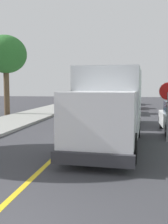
# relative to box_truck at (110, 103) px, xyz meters

# --- Properties ---
(centre_line_yellow) EXTENTS (0.16, 56.00, 0.01)m
(centre_line_yellow) POSITION_rel_box_truck_xyz_m (-1.75, 2.21, -1.76)
(centre_line_yellow) COLOR gold
(centre_line_yellow) RESTS_ON ground
(box_truck) EXTENTS (2.80, 7.30, 3.20)m
(box_truck) POSITION_rel_box_truck_xyz_m (0.00, 0.00, 0.00)
(box_truck) COLOR silver
(box_truck) RESTS_ON ground
(parked_car_near) EXTENTS (2.01, 4.48, 1.67)m
(parked_car_near) POSITION_rel_box_truck_xyz_m (0.41, 6.26, -0.97)
(parked_car_near) COLOR #4C564C
(parked_car_near) RESTS_ON ground
(parked_car_mid) EXTENTS (1.88, 4.43, 1.67)m
(parked_car_mid) POSITION_rel_box_truck_xyz_m (0.27, 13.49, -0.97)
(parked_car_mid) COLOR silver
(parked_car_mid) RESTS_ON ground
(parked_car_far) EXTENTS (1.97, 4.47, 1.67)m
(parked_car_far) POSITION_rel_box_truck_xyz_m (0.61, 19.33, -0.97)
(parked_car_far) COLOR maroon
(parked_car_far) RESTS_ON ground
(parked_car_furthest) EXTENTS (1.85, 4.42, 1.67)m
(parked_car_furthest) POSITION_rel_box_truck_xyz_m (0.60, 26.09, -0.97)
(parked_car_furthest) COLOR black
(parked_car_furthest) RESTS_ON ground
(stop_sign) EXTENTS (0.80, 0.10, 2.65)m
(stop_sign) POSITION_rel_box_truck_xyz_m (2.47, 1.17, 0.09)
(stop_sign) COLOR gray
(stop_sign) RESTS_ON ground
(street_tree_down_block) EXTENTS (3.53, 3.53, 6.74)m
(street_tree_down_block) POSITION_rel_box_truck_xyz_m (-9.57, 10.53, 3.32)
(street_tree_down_block) COLOR brown
(street_tree_down_block) RESTS_ON ground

